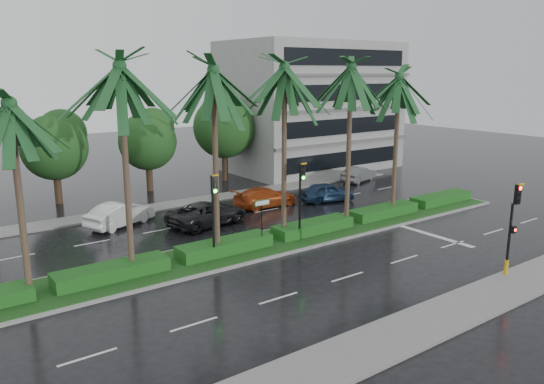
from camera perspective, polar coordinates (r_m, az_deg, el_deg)
ground at (r=28.75m, az=1.13°, el=-6.10°), size 120.00×120.00×0.00m
near_sidewalk at (r=22.10m, az=17.76°, el=-12.65°), size 40.00×2.40×0.12m
far_sidewalk at (r=38.58m, az=-9.72°, el=-1.22°), size 40.00×2.00×0.12m
median at (r=29.48m, az=-0.05°, el=-5.44°), size 36.00×4.00×0.15m
hedge at (r=29.37m, az=-0.05°, el=-4.75°), size 35.20×1.40×0.60m
lane_markings at (r=30.29m, az=6.22°, el=-5.16°), size 34.00×13.06×0.01m
palm_row at (r=27.29m, az=-2.23°, el=11.19°), size 26.30×4.20×10.27m
signal_near at (r=26.49m, az=24.45°, el=-3.29°), size 0.34×0.45×4.36m
signal_median_left at (r=26.01m, az=-6.28°, el=-1.33°), size 0.34×0.42×4.36m
signal_median_right at (r=29.05m, az=3.16°, el=0.24°), size 0.34×0.42×4.36m
street_sign at (r=27.93m, az=-1.08°, el=-2.11°), size 0.95×0.09×2.60m
bg_trees at (r=43.33m, az=-11.64°, el=6.55°), size 33.31×5.54×8.00m
building at (r=51.97m, az=4.12°, el=9.19°), size 16.00×10.00×12.00m
car_white at (r=33.91m, az=-16.03°, el=-2.32°), size 3.22×4.77×1.49m
car_darkgrey at (r=33.11m, az=-6.92°, el=-2.29°), size 3.28×5.61×1.47m
car_red at (r=37.27m, az=-0.74°, el=-0.54°), size 1.99×4.75×1.37m
car_blue at (r=38.91m, az=5.90°, el=-0.00°), size 2.60×4.42×1.41m
car_grey at (r=46.30m, az=9.29°, el=1.91°), size 2.47×4.20×1.31m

